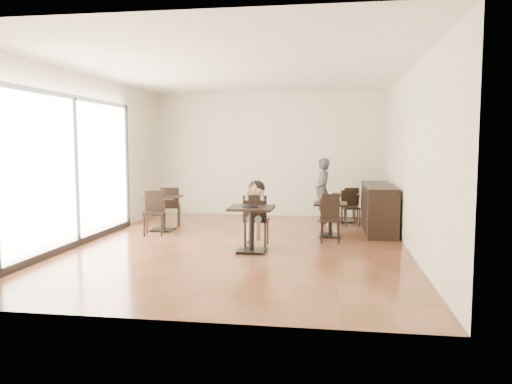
% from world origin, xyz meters
% --- Properties ---
extents(floor, '(6.00, 8.00, 0.01)m').
position_xyz_m(floor, '(0.00, 0.00, 0.00)').
color(floor, brown).
rests_on(floor, ground).
extents(ceiling, '(6.00, 8.00, 0.01)m').
position_xyz_m(ceiling, '(0.00, 0.00, 3.20)').
color(ceiling, white).
rests_on(ceiling, floor).
extents(wall_back, '(6.00, 0.01, 3.20)m').
position_xyz_m(wall_back, '(0.00, 4.00, 1.60)').
color(wall_back, silver).
rests_on(wall_back, floor).
extents(wall_front, '(6.00, 0.01, 3.20)m').
position_xyz_m(wall_front, '(0.00, -4.00, 1.60)').
color(wall_front, silver).
rests_on(wall_front, floor).
extents(wall_left, '(0.01, 8.00, 3.20)m').
position_xyz_m(wall_left, '(-3.00, 0.00, 1.60)').
color(wall_left, silver).
rests_on(wall_left, floor).
extents(wall_right, '(0.01, 8.00, 3.20)m').
position_xyz_m(wall_right, '(3.00, 0.00, 1.60)').
color(wall_right, silver).
rests_on(wall_right, floor).
extents(storefront_window, '(0.04, 4.50, 2.60)m').
position_xyz_m(storefront_window, '(-2.97, -0.50, 1.40)').
color(storefront_window, white).
rests_on(storefront_window, floor).
extents(child_table, '(0.75, 0.75, 0.79)m').
position_xyz_m(child_table, '(0.29, -0.54, 0.40)').
color(child_table, black).
rests_on(child_table, floor).
extents(child_chair, '(0.43, 0.43, 0.95)m').
position_xyz_m(child_chair, '(0.29, 0.01, 0.48)').
color(child_chair, black).
rests_on(child_chair, floor).
extents(child, '(0.43, 0.60, 1.20)m').
position_xyz_m(child, '(0.29, 0.01, 0.60)').
color(child, gray).
rests_on(child, child_chair).
extents(plate, '(0.27, 0.27, 0.02)m').
position_xyz_m(plate, '(0.29, -0.64, 0.80)').
color(plate, black).
rests_on(plate, child_table).
extents(pizza_slice, '(0.28, 0.21, 0.06)m').
position_xyz_m(pizza_slice, '(0.29, -0.18, 1.04)').
color(pizza_slice, '#EFC583').
rests_on(pizza_slice, child).
extents(adult_patron, '(0.51, 0.64, 1.54)m').
position_xyz_m(adult_patron, '(1.44, 2.83, 0.77)').
color(adult_patron, '#3D3E43').
rests_on(adult_patron, floor).
extents(cafe_table_mid, '(0.67, 0.67, 0.69)m').
position_xyz_m(cafe_table_mid, '(1.63, 1.11, 0.35)').
color(cafe_table_mid, black).
rests_on(cafe_table_mid, floor).
extents(cafe_table_left, '(0.84, 0.84, 0.75)m').
position_xyz_m(cafe_table_left, '(-1.95, 1.29, 0.38)').
color(cafe_table_left, black).
rests_on(cafe_table_left, floor).
extents(cafe_table_back, '(0.79, 0.79, 0.67)m').
position_xyz_m(cafe_table_back, '(1.98, 3.13, 0.34)').
color(cafe_table_back, black).
rests_on(cafe_table_back, floor).
extents(chair_mid_a, '(0.38, 0.38, 0.83)m').
position_xyz_m(chair_mid_a, '(1.63, 1.66, 0.42)').
color(chair_mid_a, black).
rests_on(chair_mid_a, floor).
extents(chair_mid_b, '(0.38, 0.38, 0.83)m').
position_xyz_m(chair_mid_b, '(1.63, 0.56, 0.42)').
color(chair_mid_b, black).
rests_on(chair_mid_b, floor).
extents(chair_left_a, '(0.48, 0.48, 0.90)m').
position_xyz_m(chair_left_a, '(-1.95, 1.84, 0.45)').
color(chair_left_a, black).
rests_on(chair_left_a, floor).
extents(chair_left_b, '(0.48, 0.48, 0.90)m').
position_xyz_m(chair_left_b, '(-1.95, 0.74, 0.45)').
color(chair_left_b, black).
rests_on(chair_left_b, floor).
extents(chair_back_a, '(0.45, 0.45, 0.81)m').
position_xyz_m(chair_back_a, '(2.09, 3.50, 0.40)').
color(chair_back_a, black).
rests_on(chair_back_a, floor).
extents(chair_back_b, '(0.45, 0.45, 0.81)m').
position_xyz_m(chair_back_b, '(2.09, 2.58, 0.40)').
color(chair_back_b, black).
rests_on(chair_back_b, floor).
extents(service_counter, '(0.60, 2.40, 1.00)m').
position_xyz_m(service_counter, '(2.65, 2.00, 0.50)').
color(service_counter, black).
rests_on(service_counter, floor).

